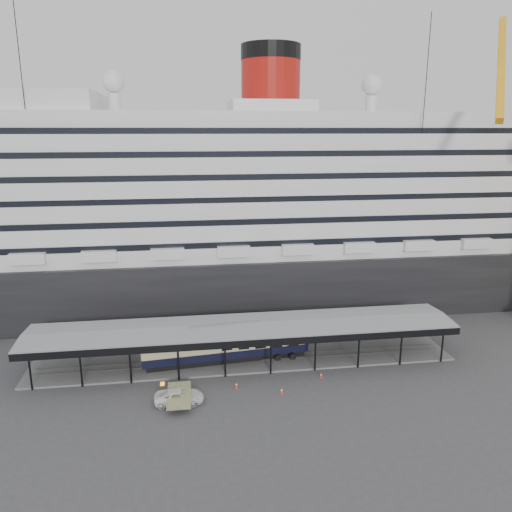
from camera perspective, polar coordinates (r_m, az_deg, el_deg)
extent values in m
plane|color=#3B3B3E|center=(64.07, -0.79, -13.81)|extent=(200.00, 200.00, 0.00)
cube|color=black|center=(91.87, -3.40, -1.64)|extent=(130.00, 30.00, 10.00)
cylinder|color=#A5120D|center=(89.66, 1.67, 18.90)|extent=(10.00, 10.00, 9.00)
cylinder|color=black|center=(90.23, 1.70, 22.23)|extent=(10.10, 10.10, 2.50)
sphere|color=silver|center=(89.03, -16.00, 18.61)|extent=(3.60, 3.60, 3.60)
sphere|color=silver|center=(94.42, 13.10, 18.51)|extent=(3.60, 3.60, 3.60)
cube|color=slate|center=(68.44, -1.35, -11.77)|extent=(56.00, 8.00, 0.24)
cube|color=slate|center=(67.73, -1.27, -11.91)|extent=(54.00, 0.08, 0.10)
cube|color=slate|center=(69.01, -1.42, -11.39)|extent=(54.00, 0.08, 0.10)
cube|color=black|center=(62.55, -0.87, -10.00)|extent=(56.00, 0.18, 0.90)
cube|color=black|center=(70.80, -1.81, -7.03)|extent=(56.00, 0.18, 0.90)
cube|color=slate|center=(66.37, -1.37, -7.84)|extent=(56.00, 9.00, 0.24)
cylinder|color=black|center=(81.12, -24.19, 8.41)|extent=(0.12, 0.12, 47.21)
cube|color=#F9A616|center=(85.42, 26.23, 18.97)|extent=(11.42, 18.78, 16.80)
cylinder|color=black|center=(85.27, 18.13, 9.17)|extent=(0.12, 0.12, 47.21)
imported|color=white|center=(59.33, -8.76, -15.61)|extent=(5.60, 2.63, 1.55)
cube|color=black|center=(68.02, -3.41, -11.52)|extent=(21.22, 4.43, 0.70)
cube|color=black|center=(67.63, -3.42, -10.83)|extent=(22.26, 4.93, 1.10)
cube|color=beige|center=(67.13, -3.44, -9.90)|extent=(22.26, 4.96, 1.31)
cube|color=black|center=(66.78, -3.45, -9.23)|extent=(22.26, 4.93, 0.40)
cube|color=#F3350D|center=(62.01, -2.27, -14.83)|extent=(0.50, 0.50, 0.03)
cone|color=#F3350D|center=(61.83, -2.27, -14.53)|extent=(0.42, 0.42, 0.73)
cylinder|color=white|center=(61.80, -2.27, -14.47)|extent=(0.23, 0.23, 0.14)
cube|color=#EE390D|center=(60.90, 2.94, -15.42)|extent=(0.44, 0.44, 0.03)
cone|color=#EE390D|center=(60.72, 2.94, -15.13)|extent=(0.37, 0.37, 0.71)
cylinder|color=white|center=(60.69, 2.95, -15.07)|extent=(0.23, 0.23, 0.14)
cube|color=red|center=(64.74, 7.44, -13.61)|extent=(0.40, 0.40, 0.03)
cone|color=red|center=(64.59, 7.45, -13.36)|extent=(0.34, 0.34, 0.64)
cylinder|color=white|center=(64.57, 7.45, -13.31)|extent=(0.20, 0.20, 0.12)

